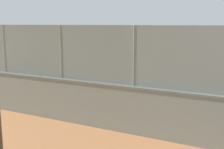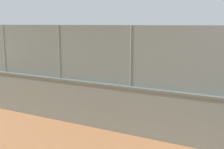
# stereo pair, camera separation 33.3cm
# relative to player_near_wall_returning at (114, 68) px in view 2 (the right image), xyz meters

# --- Properties ---
(ground_plane) EXTENTS (260.00, 260.00, 0.00)m
(ground_plane) POSITION_rel_player_near_wall_returning_xyz_m (-3.66, -4.14, -0.93)
(ground_plane) COLOR #B27247
(perimeter_wall) EXTENTS (23.39, 1.22, 1.83)m
(perimeter_wall) POSITION_rel_player_near_wall_returning_xyz_m (-0.73, 8.65, -0.00)
(perimeter_wall) COLOR gray
(perimeter_wall) RESTS_ON ground_plane
(fence_panel_on_wall) EXTENTS (22.98, 0.85, 2.21)m
(fence_panel_on_wall) POSITION_rel_player_near_wall_returning_xyz_m (-0.73, 8.65, 2.01)
(fence_panel_on_wall) COLOR gray
(fence_panel_on_wall) RESTS_ON perimeter_wall
(player_near_wall_returning) EXTENTS (1.19, 0.71, 1.58)m
(player_near_wall_returning) POSITION_rel_player_near_wall_returning_xyz_m (0.00, 0.00, 0.00)
(player_near_wall_returning) COLOR #591919
(player_near_wall_returning) RESTS_ON ground_plane
(player_crossing_court) EXTENTS (0.73, 0.71, 1.46)m
(player_crossing_court) POSITION_rel_player_near_wall_returning_xyz_m (-6.79, 5.35, -0.08)
(player_crossing_court) COLOR #591919
(player_crossing_court) RESTS_ON ground_plane
(sports_ball) EXTENTS (0.23, 0.23, 0.23)m
(sports_ball) POSITION_rel_player_near_wall_returning_xyz_m (-1.03, 2.17, -0.81)
(sports_ball) COLOR #3399D8
(sports_ball) RESTS_ON ground_plane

